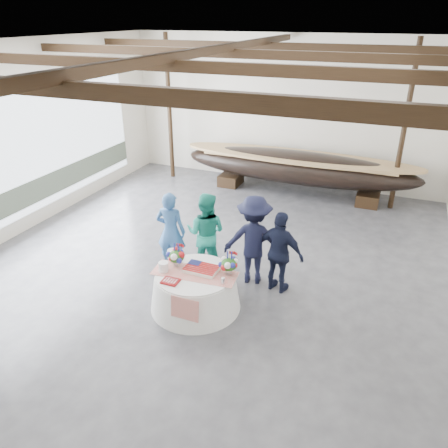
% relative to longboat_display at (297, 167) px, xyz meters
% --- Properties ---
extents(floor, '(10.00, 12.00, 0.01)m').
position_rel_longboat_display_xyz_m(floor, '(-0.74, -5.03, -0.85)').
color(floor, '#3D3D42').
rests_on(floor, ground).
extents(wall_back, '(10.00, 0.02, 4.50)m').
position_rel_longboat_display_xyz_m(wall_back, '(-0.74, 0.97, 1.40)').
color(wall_back, silver).
rests_on(wall_back, ground).
extents(wall_left, '(0.02, 12.00, 4.50)m').
position_rel_longboat_display_xyz_m(wall_left, '(-5.74, -5.03, 1.40)').
color(wall_left, silver).
rests_on(wall_left, ground).
extents(ceiling, '(10.00, 12.00, 0.01)m').
position_rel_longboat_display_xyz_m(ceiling, '(-0.74, -5.03, 3.65)').
color(ceiling, white).
rests_on(ceiling, wall_back).
extents(pavilion_structure, '(9.80, 11.76, 4.50)m').
position_rel_longboat_display_xyz_m(pavilion_structure, '(-0.74, -4.17, 3.15)').
color(pavilion_structure, black).
rests_on(pavilion_structure, ground).
extents(open_bay, '(0.03, 7.00, 3.20)m').
position_rel_longboat_display_xyz_m(open_bay, '(-5.69, -4.03, 0.98)').
color(open_bay, silver).
rests_on(open_bay, ground).
extents(longboat_display, '(7.10, 1.42, 1.33)m').
position_rel_longboat_display_xyz_m(longboat_display, '(0.00, 0.00, 0.00)').
color(longboat_display, black).
rests_on(longboat_display, ground).
extents(banquet_table, '(1.68, 1.68, 0.73)m').
position_rel_longboat_display_xyz_m(banquet_table, '(-0.34, -6.31, -0.49)').
color(banquet_table, silver).
rests_on(banquet_table, ground).
extents(tabletop_items, '(1.60, 0.95, 0.40)m').
position_rel_longboat_display_xyz_m(tabletop_items, '(-0.34, -6.19, 0.02)').
color(tabletop_items, red).
rests_on(tabletop_items, banquet_table).
extents(guest_woman_blue, '(0.68, 0.49, 1.74)m').
position_rel_longboat_display_xyz_m(guest_woman_blue, '(-1.41, -5.23, 0.02)').
color(guest_woman_blue, '#295184').
rests_on(guest_woman_blue, ground).
extents(guest_woman_teal, '(0.92, 0.75, 1.76)m').
position_rel_longboat_display_xyz_m(guest_woman_teal, '(-0.70, -5.03, 0.03)').
color(guest_woman_teal, '#1B8D77').
rests_on(guest_woman_teal, ground).
extents(guest_man_left, '(1.33, 0.95, 1.86)m').
position_rel_longboat_display_xyz_m(guest_man_left, '(0.35, -5.05, 0.08)').
color(guest_man_left, black).
rests_on(guest_man_left, ground).
extents(guest_man_right, '(1.05, 0.62, 1.68)m').
position_rel_longboat_display_xyz_m(guest_man_right, '(0.93, -5.19, -0.01)').
color(guest_man_right, black).
rests_on(guest_man_right, ground).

